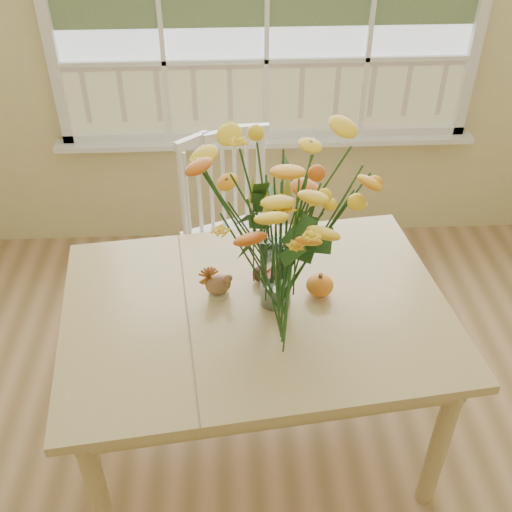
{
  "coord_description": "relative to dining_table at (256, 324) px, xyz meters",
  "views": [
    {
      "loc": [
        -0.22,
        -0.98,
        2.27
      ],
      "look_at": [
        -0.13,
        0.7,
        0.98
      ],
      "focal_mm": 42.0,
      "sensor_mm": 36.0,
      "label": 1
    }
  ],
  "objects": [
    {
      "name": "turkey_figurine",
      "position": [
        -0.14,
        0.07,
        0.14
      ],
      "size": [
        0.11,
        0.09,
        0.12
      ],
      "rotation": [
        0.0,
        0.0,
        0.22
      ],
      "color": "#CCB78C",
      "rests_on": "dining_table"
    },
    {
      "name": "dark_gourd",
      "position": [
        0.03,
        0.15,
        0.12
      ],
      "size": [
        0.13,
        0.1,
        0.07
      ],
      "color": "#38160F",
      "rests_on": "dining_table"
    },
    {
      "name": "windsor_chair",
      "position": [
        -0.08,
        0.83,
        -0.11
      ],
      "size": [
        0.61,
        0.59,
        1.01
      ],
      "rotation": [
        0.0,
        0.0,
        0.39
      ],
      "color": "white",
      "rests_on": "floor"
    },
    {
      "name": "wall_back",
      "position": [
        0.13,
        1.57,
        0.68
      ],
      "size": [
        4.0,
        0.02,
        2.7
      ],
      "primitive_type": "cube",
      "color": "beige",
      "rests_on": "floor"
    },
    {
      "name": "dining_table",
      "position": [
        0.0,
        0.0,
        0.0
      ],
      "size": [
        1.54,
        1.18,
        0.76
      ],
      "rotation": [
        0.0,
        0.0,
        0.12
      ],
      "color": "tan",
      "rests_on": "floor"
    },
    {
      "name": "pumpkin",
      "position": [
        0.24,
        0.06,
        0.13
      ],
      "size": [
        0.1,
        0.1,
        0.08
      ],
      "primitive_type": "ellipsoid",
      "color": "orange",
      "rests_on": "dining_table"
    },
    {
      "name": "flower_vase",
      "position": [
        0.07,
        0.03,
        0.49
      ],
      "size": [
        0.55,
        0.55,
        0.66
      ],
      "color": "white",
      "rests_on": "dining_table"
    }
  ]
}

